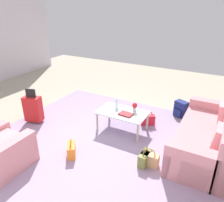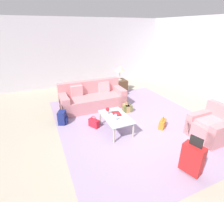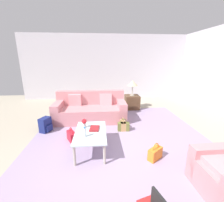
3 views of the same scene
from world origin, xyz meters
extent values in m
plane|color=#A89E89|center=(0.00, 0.00, 0.00)|extent=(12.00, 12.00, 0.00)
cube|color=silver|center=(-5.06, 0.00, 1.55)|extent=(0.12, 8.00, 3.10)
cube|color=#9984A3|center=(-0.60, 0.20, 0.00)|extent=(5.20, 4.40, 0.01)
cube|color=#C67F84|center=(-2.10, -0.60, 0.23)|extent=(0.96, 2.25, 0.45)
cube|color=#C67F84|center=(-2.47, -0.60, 0.46)|extent=(0.22, 2.25, 0.92)
cube|color=#C67F84|center=(-2.10, 0.40, 0.32)|extent=(0.96, 0.24, 0.64)
cube|color=#C67F84|center=(-2.10, -1.60, 0.32)|extent=(0.96, 0.24, 0.64)
cube|color=pink|center=(-2.31, -0.09, 0.63)|extent=(0.17, 0.40, 0.41)
cube|color=pink|center=(-2.31, -1.11, 0.63)|extent=(0.15, 0.40, 0.41)
cube|color=#C67F84|center=(0.56, 1.60, 0.30)|extent=(0.21, 0.90, 0.60)
cube|color=silver|center=(-0.40, -0.50, 0.43)|extent=(1.08, 0.65, 0.02)
cylinder|color=#ADA899|center=(-0.89, -0.22, 0.21)|extent=(0.05, 0.05, 0.42)
cylinder|color=#ADA899|center=(0.09, -0.22, 0.21)|extent=(0.05, 0.05, 0.42)
cylinder|color=#ADA899|center=(-0.89, -0.78, 0.21)|extent=(0.05, 0.05, 0.42)
cylinder|color=#ADA899|center=(0.09, -0.78, 0.21)|extent=(0.05, 0.05, 0.42)
cylinder|color=silver|center=(-0.20, -0.60, 0.54)|extent=(0.06, 0.06, 0.18)
cylinder|color=#2D6BBC|center=(-0.20, -0.60, 0.64)|extent=(0.04, 0.04, 0.02)
cube|color=maroon|center=(-0.52, -0.42, 0.46)|extent=(0.30, 0.23, 0.03)
cylinder|color=#B2B7BC|center=(-0.62, -0.65, 0.50)|extent=(0.07, 0.07, 0.10)
sphere|color=red|center=(-0.62, -0.65, 0.60)|extent=(0.11, 0.11, 0.11)
cube|color=#513823|center=(-3.20, 1.00, 0.27)|extent=(0.55, 0.55, 0.54)
cylinder|color=#ADA899|center=(-3.20, 1.00, 0.55)|extent=(0.18, 0.18, 0.02)
cylinder|color=#ADA899|center=(-3.20, 1.00, 0.75)|extent=(0.04, 0.04, 0.37)
cone|color=beige|center=(-3.20, 1.00, 1.04)|extent=(0.41, 0.41, 0.21)
cube|color=olive|center=(-1.27, 0.35, 0.12)|extent=(0.15, 0.33, 0.24)
torus|color=olive|center=(-1.27, 0.35, 0.26)|extent=(0.03, 0.20, 0.20)
cube|color=red|center=(-0.83, -1.00, 0.12)|extent=(0.35, 0.28, 0.24)
torus|color=red|center=(-0.83, -1.00, 0.26)|extent=(0.18, 0.11, 0.20)
cube|color=tan|center=(-1.35, 0.35, 0.12)|extent=(0.32, 0.14, 0.24)
torus|color=tan|center=(-1.35, 0.35, 0.26)|extent=(0.20, 0.02, 0.20)
cube|color=orange|center=(0.02, 0.79, 0.12)|extent=(0.30, 0.34, 0.24)
torus|color=orange|center=(0.02, 0.79, 0.26)|extent=(0.13, 0.17, 0.20)
cube|color=navy|center=(-1.40, -1.80, 0.20)|extent=(0.36, 0.30, 0.40)
cube|color=navy|center=(-1.35, -1.69, 0.12)|extent=(0.22, 0.14, 0.18)
camera|label=1|loc=(-2.26, 3.34, 2.62)|focal=35.00mm
camera|label=2|loc=(3.40, -2.30, 2.71)|focal=28.00mm
camera|label=3|loc=(2.52, -0.28, 1.93)|focal=24.00mm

